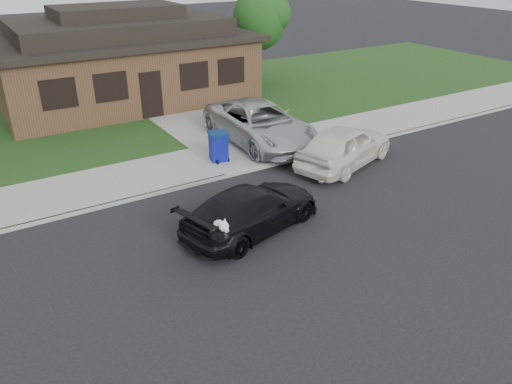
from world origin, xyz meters
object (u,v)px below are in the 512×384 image
white_compact (345,146)px  minivan (260,123)px  sedan (252,209)px  recycling_bin (219,146)px

white_compact → minivan: bearing=6.0°
sedan → recycling_bin: 5.05m
minivan → recycling_bin: size_ratio=5.16×
sedan → recycling_bin: size_ratio=4.32×
recycling_bin → sedan: bearing=-93.6°
minivan → recycling_bin: (-2.31, -0.80, -0.26)m
sedan → white_compact: 5.80m
minivan → white_compact: 3.72m
recycling_bin → minivan: bearing=32.7°
minivan → recycling_bin: 2.46m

